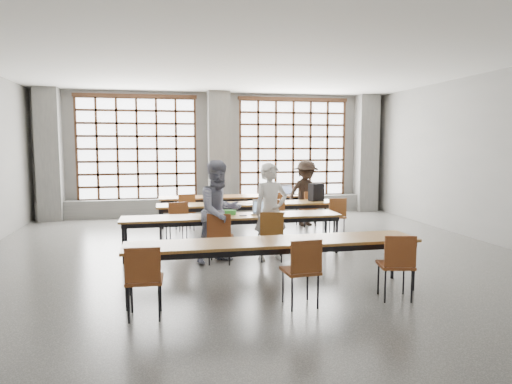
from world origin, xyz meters
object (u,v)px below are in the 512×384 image
(chair_near_left, at_px, (144,274))
(chair_near_right, at_px, (397,260))
(chair_near_mid, at_px, (303,266))
(red_pouch, at_px, (145,276))
(chair_front_left, at_px, (220,233))
(chair_mid_left, at_px, (177,218))
(chair_mid_centre, at_px, (273,215))
(green_box, at_px, (229,212))
(phone, at_px, (243,215))
(chair_back_left, at_px, (186,208))
(laptop_back, at_px, (289,192))
(student_back, at_px, (306,193))
(desk_row_d, at_px, (274,245))
(desk_row_a, at_px, (239,198))
(chair_back_right, at_px, (308,205))
(chair_back_mid, at_px, (275,206))
(laptop_front, at_px, (262,210))
(student_female, at_px, (220,212))
(desk_row_b, at_px, (248,206))
(backpack, at_px, (316,192))
(mouse, at_px, (283,213))
(desk_row_c, at_px, (233,219))
(chair_mid_right, at_px, (335,213))
(plastic_bag, at_px, (273,189))
(student_male, at_px, (271,212))

(chair_near_left, bearing_deg, chair_near_right, 0.03)
(chair_near_mid, bearing_deg, red_pouch, 177.63)
(chair_front_left, bearing_deg, chair_mid_left, 111.22)
(chair_mid_centre, xyz_separation_m, green_box, (-1.08, -0.98, 0.24))
(chair_mid_centre, distance_m, phone, 1.45)
(chair_back_left, xyz_separation_m, laptop_back, (2.71, 0.73, 0.25))
(red_pouch, bearing_deg, chair_mid_left, 82.56)
(red_pouch, bearing_deg, student_back, 55.61)
(desk_row_d, bearing_deg, chair_near_mid, -71.89)
(laptop_back, bearing_deg, green_box, -122.79)
(desk_row_a, bearing_deg, chair_near_right, -80.15)
(chair_mid_left, xyz_separation_m, green_box, (0.92, -0.98, 0.24))
(chair_back_right, bearing_deg, chair_back_mid, -179.92)
(chair_front_left, bearing_deg, laptop_front, 39.63)
(chair_mid_left, bearing_deg, student_female, -66.66)
(desk_row_b, distance_m, laptop_back, 2.07)
(chair_near_mid, distance_m, student_back, 5.84)
(chair_back_left, relative_size, chair_front_left, 1.00)
(student_female, distance_m, backpack, 3.36)
(mouse, height_order, red_pouch, mouse)
(laptop_front, bearing_deg, chair_back_mid, 70.07)
(red_pouch, bearing_deg, chair_mid_centre, 57.10)
(chair_near_right, relative_size, mouse, 8.98)
(desk_row_a, relative_size, laptop_back, 8.82)
(desk_row_c, distance_m, chair_near_right, 3.37)
(chair_back_mid, height_order, chair_mid_left, same)
(chair_near_left, height_order, chair_near_mid, same)
(chair_back_left, bearing_deg, backpack, -14.61)
(desk_row_c, height_order, chair_near_left, chair_near_left)
(desk_row_c, distance_m, chair_mid_right, 2.64)
(mouse, distance_m, phone, 0.77)
(laptop_back, bearing_deg, chair_back_mid, -126.64)
(laptop_front, bearing_deg, red_pouch, -124.90)
(chair_mid_centre, xyz_separation_m, chair_near_right, (0.67, -3.96, 0.00))
(plastic_bag, bearing_deg, chair_back_left, -163.47)
(desk_row_b, distance_m, student_back, 1.90)
(chair_near_mid, bearing_deg, desk_row_d, 108.11)
(desk_row_a, relative_size, chair_near_left, 4.55)
(phone, relative_size, plastic_bag, 0.45)
(chair_mid_centre, bearing_deg, chair_mid_right, -0.13)
(desk_row_a, distance_m, plastic_bag, 0.93)
(desk_row_c, distance_m, backpack, 2.82)
(chair_front_left, distance_m, phone, 0.75)
(chair_back_mid, relative_size, chair_mid_right, 1.00)
(chair_back_left, distance_m, chair_near_mid, 5.53)
(mouse, bearing_deg, desk_row_d, -107.90)
(green_box, height_order, phone, green_box)
(chair_mid_centre, distance_m, plastic_bag, 2.21)
(desk_row_a, relative_size, student_male, 2.34)
(chair_front_left, height_order, phone, chair_front_left)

